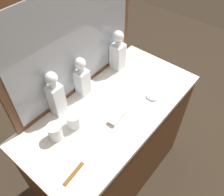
{
  "coord_description": "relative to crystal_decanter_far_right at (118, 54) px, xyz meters",
  "views": [
    {
      "loc": [
        -0.72,
        -0.6,
        2.02
      ],
      "look_at": [
        0.0,
        0.0,
        1.0
      ],
      "focal_mm": 37.76,
      "sensor_mm": 36.0,
      "label": 1
    }
  ],
  "objects": [
    {
      "name": "dresser_mirror",
      "position": [
        -0.32,
        0.06,
        0.24
      ],
      "size": [
        0.98,
        0.03,
        0.71
      ],
      "color": "brown",
      "rests_on": "dresser"
    },
    {
      "name": "tortoiseshell_comb",
      "position": [
        -0.77,
        -0.34,
        -0.11
      ],
      "size": [
        0.14,
        0.03,
        0.01
      ],
      "color": "brown",
      "rests_on": "dresser"
    },
    {
      "name": "porcelain_dish",
      "position": [
        -0.09,
        -0.36,
        -0.11
      ],
      "size": [
        0.08,
        0.08,
        0.01
      ],
      "color": "silver",
      "rests_on": "dresser"
    },
    {
      "name": "crystal_decanter_far_right",
      "position": [
        0.0,
        0.0,
        0.0
      ],
      "size": [
        0.08,
        0.08,
        0.29
      ],
      "color": "white",
      "rests_on": "dresser"
    },
    {
      "name": "dresser",
      "position": [
        -0.32,
        -0.21,
        -0.58
      ],
      "size": [
        1.2,
        0.59,
        0.92
      ],
      "color": "brown",
      "rests_on": "ground_plane"
    },
    {
      "name": "crystal_tumbler_front",
      "position": [
        -0.68,
        -0.12,
        -0.07
      ],
      "size": [
        0.08,
        0.08,
        0.09
      ],
      "color": "white",
      "rests_on": "dresser"
    },
    {
      "name": "ground_plane",
      "position": [
        -0.32,
        -0.21,
        -1.04
      ],
      "size": [
        6.0,
        6.0,
        0.0
      ],
      "primitive_type": "plane",
      "color": "#2D2319"
    },
    {
      "name": "crystal_decanter_far_left",
      "position": [
        -0.34,
        0.01,
        -0.01
      ],
      "size": [
        0.08,
        0.08,
        0.27
      ],
      "color": "white",
      "rests_on": "dresser"
    },
    {
      "name": "crystal_tumbler_far_left",
      "position": [
        -0.56,
        -0.14,
        -0.08
      ],
      "size": [
        0.08,
        0.08,
        0.09
      ],
      "color": "white",
      "rests_on": "dresser"
    },
    {
      "name": "crystal_decanter_left",
      "position": [
        -0.55,
        0.01,
        0.0
      ],
      "size": [
        0.08,
        0.08,
        0.3
      ],
      "color": "white",
      "rests_on": "dresser"
    },
    {
      "name": "silver_brush_center",
      "position": [
        -0.36,
        -0.29,
        -0.1
      ],
      "size": [
        0.16,
        0.07,
        0.02
      ],
      "color": "#B7A88C",
      "rests_on": "dresser"
    }
  ]
}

